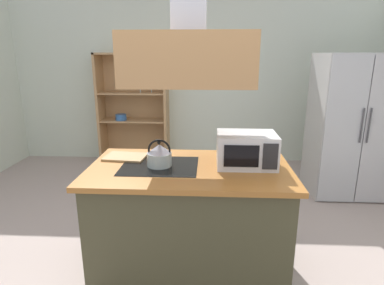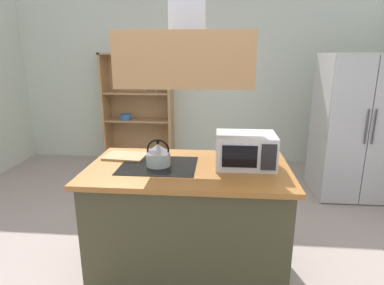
{
  "view_description": "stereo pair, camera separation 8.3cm",
  "coord_description": "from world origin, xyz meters",
  "px_view_note": "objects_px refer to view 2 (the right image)",
  "views": [
    {
      "loc": [
        0.26,
        -2.33,
        1.76
      ],
      "look_at": [
        0.11,
        0.4,
        1.0
      ],
      "focal_mm": 29.93,
      "sensor_mm": 36.0,
      "label": 1
    },
    {
      "loc": [
        0.34,
        -2.32,
        1.76
      ],
      "look_at": [
        0.11,
        0.4,
        1.0
      ],
      "focal_mm": 29.93,
      "sensor_mm": 36.0,
      "label": 2
    }
  ],
  "objects_px": {
    "dish_cabinet": "(139,115)",
    "kettle": "(158,155)",
    "cutting_board": "(125,156)",
    "refrigerator": "(355,127)",
    "microwave": "(245,150)"
  },
  "relations": [
    {
      "from": "refrigerator",
      "to": "cutting_board",
      "type": "height_order",
      "value": "refrigerator"
    },
    {
      "from": "cutting_board",
      "to": "microwave",
      "type": "relative_size",
      "value": 0.74
    },
    {
      "from": "refrigerator",
      "to": "microwave",
      "type": "relative_size",
      "value": 3.85
    },
    {
      "from": "kettle",
      "to": "cutting_board",
      "type": "height_order",
      "value": "kettle"
    },
    {
      "from": "dish_cabinet",
      "to": "kettle",
      "type": "xyz_separation_m",
      "value": [
        0.84,
        -2.74,
        0.21
      ]
    },
    {
      "from": "dish_cabinet",
      "to": "kettle",
      "type": "relative_size",
      "value": 8.21
    },
    {
      "from": "dish_cabinet",
      "to": "refrigerator",
      "type": "bearing_deg",
      "value": -19.83
    },
    {
      "from": "cutting_board",
      "to": "microwave",
      "type": "xyz_separation_m",
      "value": [
        1.01,
        -0.13,
        0.12
      ]
    },
    {
      "from": "refrigerator",
      "to": "cutting_board",
      "type": "distance_m",
      "value": 2.88
    },
    {
      "from": "kettle",
      "to": "dish_cabinet",
      "type": "bearing_deg",
      "value": 107.06
    },
    {
      "from": "dish_cabinet",
      "to": "cutting_board",
      "type": "height_order",
      "value": "dish_cabinet"
    },
    {
      "from": "refrigerator",
      "to": "dish_cabinet",
      "type": "height_order",
      "value": "dish_cabinet"
    },
    {
      "from": "kettle",
      "to": "refrigerator",
      "type": "bearing_deg",
      "value": 37.45
    },
    {
      "from": "kettle",
      "to": "microwave",
      "type": "distance_m",
      "value": 0.69
    },
    {
      "from": "kettle",
      "to": "cutting_board",
      "type": "bearing_deg",
      "value": 149.76
    }
  ]
}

